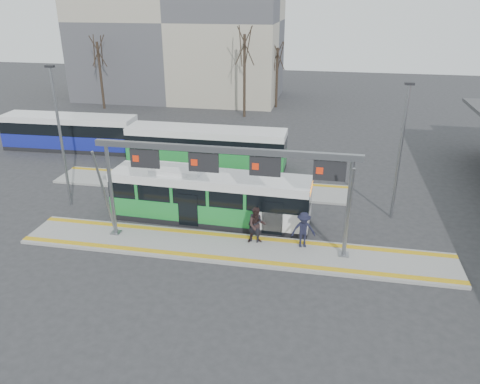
% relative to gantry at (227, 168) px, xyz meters
% --- Properties ---
extents(ground, '(120.00, 120.00, 0.00)m').
position_rel_gantry_xyz_m(ground, '(0.35, -0.25, -4.30)').
color(ground, '#2D2D30').
rests_on(ground, ground).
extents(platform_main, '(22.00, 3.00, 0.15)m').
position_rel_gantry_xyz_m(platform_main, '(0.35, -0.25, -4.22)').
color(platform_main, gray).
rests_on(platform_main, ground).
extents(platform_second, '(20.00, 3.00, 0.15)m').
position_rel_gantry_xyz_m(platform_second, '(-3.65, 7.75, -4.22)').
color(platform_second, gray).
rests_on(platform_second, ground).
extents(tactile_main, '(22.00, 2.65, 0.02)m').
position_rel_gantry_xyz_m(tactile_main, '(0.35, -0.25, -4.14)').
color(tactile_main, gold).
rests_on(tactile_main, platform_main).
extents(tactile_second, '(20.00, 0.35, 0.02)m').
position_rel_gantry_xyz_m(tactile_second, '(-3.65, 8.90, -4.14)').
color(tactile_second, gold).
rests_on(tactile_second, platform_second).
extents(gantry, '(13.00, 1.68, 5.20)m').
position_rel_gantry_xyz_m(gantry, '(0.00, 0.00, 0.00)').
color(gantry, slate).
rests_on(gantry, platform_main).
extents(apartment_block, '(24.50, 12.50, 18.40)m').
position_rel_gantry_xyz_m(apartment_block, '(-13.65, 35.75, 4.91)').
color(apartment_block, '#A9A18D').
rests_on(apartment_block, ground).
extents(hero_bus, '(11.28, 2.73, 3.08)m').
position_rel_gantry_xyz_m(hero_bus, '(-1.64, 2.80, -2.89)').
color(hero_bus, black).
rests_on(hero_bus, ground).
extents(bg_bus_green, '(11.74, 2.51, 2.93)m').
position_rel_gantry_xyz_m(bg_bus_green, '(-4.11, 11.51, -2.85)').
color(bg_bus_green, black).
rests_on(bg_bus_green, ground).
extents(bg_bus_blue, '(11.03, 2.80, 2.86)m').
position_rel_gantry_xyz_m(bg_bus_blue, '(-16.22, 13.43, -2.89)').
color(bg_bus_blue, black).
rests_on(bg_bus_blue, ground).
extents(passenger_a, '(0.73, 0.51, 1.89)m').
position_rel_gantry_xyz_m(passenger_a, '(1.32, 0.57, -3.20)').
color(passenger_a, black).
rests_on(passenger_a, platform_main).
extents(passenger_b, '(1.09, 0.93, 1.95)m').
position_rel_gantry_xyz_m(passenger_b, '(1.44, 0.50, -3.18)').
color(passenger_b, black).
rests_on(passenger_b, platform_main).
extents(passenger_c, '(1.35, 0.96, 1.90)m').
position_rel_gantry_xyz_m(passenger_c, '(3.80, 0.50, -3.20)').
color(passenger_c, black).
rests_on(passenger_c, platform_main).
extents(tree_left, '(1.40, 1.40, 9.38)m').
position_rel_gantry_xyz_m(tree_left, '(-4.10, 27.01, 2.81)').
color(tree_left, '#382B21').
rests_on(tree_left, ground).
extents(tree_mid, '(1.40, 1.40, 7.38)m').
position_rel_gantry_xyz_m(tree_mid, '(-1.37, 32.15, 1.30)').
color(tree_mid, '#382B21').
rests_on(tree_mid, ground).
extents(tree_far, '(1.40, 1.40, 8.16)m').
position_rel_gantry_xyz_m(tree_far, '(-20.29, 27.76, 1.89)').
color(tree_far, '#382B21').
rests_on(tree_far, ground).
extents(lamp_west, '(0.50, 0.25, 8.39)m').
position_rel_gantry_xyz_m(lamp_west, '(-10.61, 3.26, 0.14)').
color(lamp_west, slate).
rests_on(lamp_west, ground).
extents(lamp_east, '(0.50, 0.25, 7.76)m').
position_rel_gantry_xyz_m(lamp_east, '(8.62, 5.19, -0.18)').
color(lamp_east, slate).
rests_on(lamp_east, ground).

